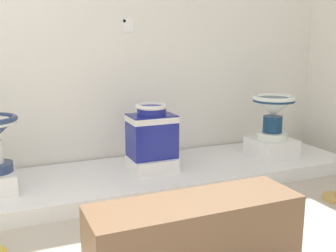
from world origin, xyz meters
TOP-DOWN VIEW (x-y plane):
  - wall_back at (2.09, 2.44)m, footprint 4.37×0.06m
  - display_platform at (2.09, 1.92)m, footprint 3.65×0.96m
  - plinth_block_squat_floral at (2.08, 1.91)m, footprint 0.36×0.36m
  - antique_toilet_squat_floral at (2.08, 1.91)m, footprint 0.39×0.29m
  - plinth_block_slender_white at (3.28, 1.84)m, footprint 0.38×0.39m
  - antique_toilet_slender_white at (3.28, 1.84)m, footprint 0.40×0.40m
  - info_placard_second at (2.04, 2.41)m, footprint 0.11×0.01m
  - museum_bench at (1.79, 0.54)m, footprint 1.13×0.36m

SIDE VIEW (x-z plane):
  - display_platform at x=2.09m, z-range 0.00..0.12m
  - plinth_block_squat_floral at x=2.08m, z-range 0.12..0.23m
  - museum_bench at x=1.79m, z-range 0.00..0.40m
  - plinth_block_slender_white at x=3.28m, z-range 0.12..0.29m
  - antique_toilet_squat_floral at x=2.08m, z-range 0.23..0.69m
  - antique_toilet_slender_white at x=3.28m, z-range 0.36..0.77m
  - info_placard_second at x=2.04m, z-range 1.28..1.41m
  - wall_back at x=2.09m, z-range 0.00..2.88m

